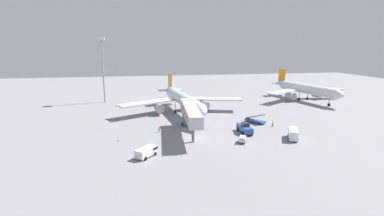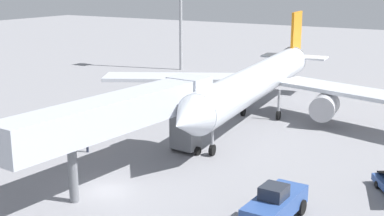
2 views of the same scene
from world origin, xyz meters
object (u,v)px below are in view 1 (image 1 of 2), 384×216
(baggage_cart_near_left, at_px, (243,139))
(ground_crew_worker_midground, at_px, (273,123))
(belt_loader_truck, at_px, (255,120))
(apron_light_mast, at_px, (102,57))
(airplane_at_gate, at_px, (182,99))
(airplane_background, at_px, (305,89))
(pushback_tug, at_px, (245,128))
(ground_crew_worker_foreground, at_px, (159,129))
(service_van_near_right, at_px, (147,151))
(safety_cone_alpha, at_px, (118,140))
(service_van_far_center, at_px, (293,133))
(jet_bridge, at_px, (190,112))

(baggage_cart_near_left, distance_m, ground_crew_worker_midground, 17.24)
(belt_loader_truck, bearing_deg, apron_light_mast, 138.23)
(airplane_at_gate, height_order, airplane_background, airplane_at_gate)
(belt_loader_truck, distance_m, apron_light_mast, 63.10)
(pushback_tug, relative_size, ground_crew_worker_foreground, 3.96)
(service_van_near_right, height_order, baggage_cart_near_left, service_van_near_right)
(belt_loader_truck, height_order, safety_cone_alpha, belt_loader_truck)
(service_van_far_center, xyz_separation_m, ground_crew_worker_foreground, (-30.75, 11.27, -0.49))
(airplane_at_gate, xyz_separation_m, airplane_background, (51.74, 13.71, -0.07))
(airplane_background, bearing_deg, belt_loader_truck, -138.25)
(baggage_cart_near_left, height_order, safety_cone_alpha, baggage_cart_near_left)
(ground_crew_worker_midground, relative_size, apron_light_mast, 0.07)
(airplane_at_gate, relative_size, belt_loader_truck, 7.27)
(service_van_far_center, distance_m, apron_light_mast, 75.79)
(belt_loader_truck, bearing_deg, baggage_cart_near_left, -121.13)
(baggage_cart_near_left, distance_m, airplane_background, 62.48)
(jet_bridge, distance_m, service_van_far_center, 25.01)
(jet_bridge, xyz_separation_m, apron_light_mast, (-25.31, 47.69, 11.69))
(airplane_at_gate, bearing_deg, belt_loader_truck, -40.37)
(jet_bridge, distance_m, apron_light_mast, 55.24)
(baggage_cart_near_left, relative_size, ground_crew_worker_midground, 1.75)
(airplane_background, xyz_separation_m, apron_light_mast, (-78.53, 11.03, 12.66))
(jet_bridge, bearing_deg, apron_light_mast, 117.95)
(ground_crew_worker_foreground, relative_size, apron_light_mast, 0.07)
(airplane_at_gate, bearing_deg, ground_crew_worker_midground, -42.79)
(service_van_far_center, xyz_separation_m, apron_light_mast, (-48.51, 56.02, 15.86))
(airplane_at_gate, height_order, jet_bridge, airplane_at_gate)
(jet_bridge, relative_size, ground_crew_worker_midground, 13.47)
(airplane_at_gate, bearing_deg, pushback_tug, -63.62)
(safety_cone_alpha, relative_size, apron_light_mast, 0.02)
(pushback_tug, bearing_deg, airplane_background, 44.15)
(belt_loader_truck, relative_size, apron_light_mast, 0.25)
(baggage_cart_near_left, bearing_deg, service_van_near_right, -167.71)
(ground_crew_worker_midground, bearing_deg, ground_crew_worker_foreground, 179.51)
(airplane_at_gate, bearing_deg, ground_crew_worker_foreground, -114.27)
(belt_loader_truck, xyz_separation_m, service_van_near_right, (-31.28, -20.63, 0.33))
(pushback_tug, distance_m, safety_cone_alpha, 31.08)
(pushback_tug, distance_m, apron_light_mast, 64.93)
(jet_bridge, relative_size, service_van_near_right, 4.49)
(service_van_near_right, distance_m, ground_crew_worker_midground, 38.16)
(airplane_background, bearing_deg, airplane_at_gate, -165.16)
(service_van_near_right, bearing_deg, airplane_at_gate, 70.88)
(airplane_at_gate, xyz_separation_m, baggage_cart_near_left, (9.03, -31.74, -3.84))
(service_van_near_right, distance_m, baggage_cart_near_left, 22.18)
(airplane_background, bearing_deg, service_van_far_center, -123.71)
(service_van_far_center, bearing_deg, airplane_at_gate, 124.76)
(pushback_tug, height_order, baggage_cart_near_left, pushback_tug)
(service_van_far_center, height_order, safety_cone_alpha, service_van_far_center)
(pushback_tug, relative_size, ground_crew_worker_midground, 3.89)
(belt_loader_truck, relative_size, ground_crew_worker_foreground, 3.70)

